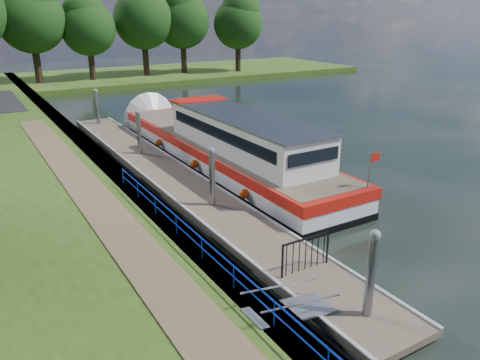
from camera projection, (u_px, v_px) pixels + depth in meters
ground at (352, 317)px, 13.30m from camera, size 160.00×160.00×0.00m
bank_edge at (110, 173)px, 24.03m from camera, size 1.10×90.00×0.78m
far_bank at (138, 76)px, 60.93m from camera, size 60.00×18.00×0.60m
footpath at (114, 223)px, 17.35m from camera, size 1.60×40.00×0.05m
blue_fence at (217, 256)px, 13.94m from camera, size 0.04×18.04×0.72m
pontoon at (171, 179)px, 23.72m from camera, size 2.50×30.00×0.56m
mooring_piles at (170, 158)px, 23.35m from camera, size 0.30×27.30×3.55m
gangway at (290, 309)px, 12.60m from camera, size 2.58×1.00×0.92m
gate_panel at (306, 249)px, 14.69m from camera, size 1.85×0.05×1.15m
barge at (217, 144)px, 26.56m from camera, size 4.36×21.15×4.78m
horizon_trees at (19, 14)px, 49.06m from camera, size 54.38×10.03×12.87m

